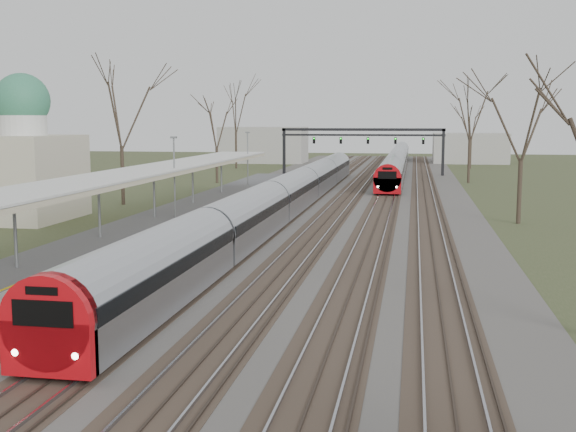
% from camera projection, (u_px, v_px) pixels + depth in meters
% --- Properties ---
extents(track_bed, '(24.00, 160.00, 0.22)m').
position_uv_depth(track_bed, '(338.00, 199.00, 64.22)').
color(track_bed, '#474442').
rests_on(track_bed, ground).
extents(platform, '(3.50, 69.00, 1.00)m').
position_uv_depth(platform, '(173.00, 218.00, 48.66)').
color(platform, '#9E9B93').
rests_on(platform, ground).
extents(canopy, '(4.10, 50.00, 3.11)m').
position_uv_depth(canopy, '(148.00, 172.00, 43.80)').
color(canopy, slate).
rests_on(canopy, platform).
extents(dome_building, '(10.00, 8.00, 10.30)m').
position_uv_depth(dome_building, '(3.00, 168.00, 50.89)').
color(dome_building, beige).
rests_on(dome_building, ground).
extents(signal_gantry, '(21.00, 0.59, 6.08)m').
position_uv_depth(signal_gantry, '(363.00, 137.00, 92.86)').
color(signal_gantry, black).
rests_on(signal_gantry, ground).
extents(tree_west_far, '(5.50, 5.50, 11.33)m').
position_uv_depth(tree_west_far, '(121.00, 109.00, 59.29)').
color(tree_west_far, '#2D231C').
rests_on(tree_west_far, ground).
extents(tree_east_far, '(5.00, 5.00, 10.30)m').
position_uv_depth(tree_east_far, '(523.00, 117.00, 48.23)').
color(tree_east_far, '#2D231C').
rests_on(tree_east_far, ground).
extents(train_near, '(2.62, 75.21, 3.05)m').
position_uv_depth(train_near, '(289.00, 193.00, 55.30)').
color(train_near, '#A9ACB3').
rests_on(train_near, ground).
extents(train_far, '(2.62, 75.21, 3.05)m').
position_uv_depth(train_far, '(397.00, 160.00, 103.05)').
color(train_far, '#A9ACB3').
rests_on(train_far, ground).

